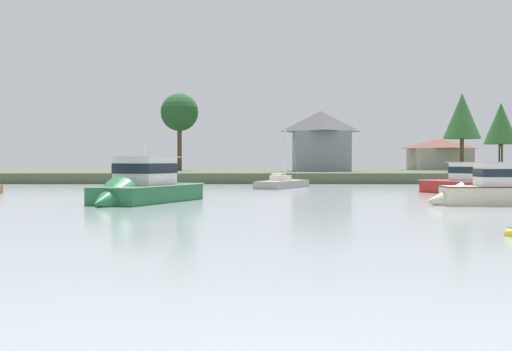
{
  "coord_description": "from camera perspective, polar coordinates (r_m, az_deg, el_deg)",
  "views": [
    {
      "loc": [
        -6.05,
        -5.44,
        2.61
      ],
      "look_at": [
        -5.86,
        37.29,
        1.76
      ],
      "focal_mm": 48.83,
      "sensor_mm": 36.0,
      "label": 1
    }
  ],
  "objects": [
    {
      "name": "sailboat_grey",
      "position": [
        69.15,
        1.91,
        -0.82
      ],
      "size": [
        5.85,
        8.78,
        12.39
      ],
      "color": "gray",
      "rests_on": "ground"
    },
    {
      "name": "shore_tree_far_right",
      "position": [
        96.19,
        16.27,
        4.67
      ],
      "size": [
        4.93,
        4.93,
        10.44
      ],
      "color": "brown",
      "rests_on": "far_shore_bank"
    },
    {
      "name": "cruiser_cream",
      "position": [
        44.04,
        18.67,
        -1.59
      ],
      "size": [
        8.87,
        2.76,
        4.39
      ],
      "color": "beige",
      "rests_on": "ground"
    },
    {
      "name": "cruiser_green",
      "position": [
        44.27,
        -9.78,
        -1.36
      ],
      "size": [
        6.85,
        11.09,
        5.36
      ],
      "color": "#236B3D",
      "rests_on": "ground"
    },
    {
      "name": "cottage_behind_trees",
      "position": [
        99.27,
        5.07,
        2.91
      ],
      "size": [
        8.23,
        9.52,
        8.56
      ],
      "color": "gray",
      "rests_on": "far_shore_bank"
    },
    {
      "name": "shore_tree_center_left",
      "position": [
        106.52,
        -6.54,
        5.13
      ],
      "size": [
        5.72,
        5.72,
        11.75
      ],
      "color": "brown",
      "rests_on": "far_shore_bank"
    },
    {
      "name": "mooring_buoy_yellow",
      "position": [
        26.08,
        19.82,
        -4.52
      ],
      "size": [
        0.39,
        0.39,
        0.45
      ],
      "color": "yellow",
      "rests_on": "ground"
    },
    {
      "name": "far_shore_bank",
      "position": [
        106.69,
        3.0,
        0.07
      ],
      "size": [
        196.5,
        50.54,
        1.25
      ],
      "primitive_type": "cube",
      "color": "#4C563D",
      "rests_on": "ground"
    },
    {
      "name": "cruiser_red",
      "position": [
        57.9,
        17.49,
        -0.92
      ],
      "size": [
        6.77,
        10.39,
        4.99
      ],
      "color": "#B2231E",
      "rests_on": "ground"
    },
    {
      "name": "cottage_eastern",
      "position": [
        120.39,
        14.54,
        1.74
      ],
      "size": [
        9.61,
        10.8,
        5.23
      ],
      "color": "#9E998E",
      "rests_on": "far_shore_bank"
    },
    {
      "name": "shore_tree_right_mid",
      "position": [
        111.8,
        19.17,
        4.02
      ],
      "size": [
        5.13,
        5.13,
        10.3
      ],
      "color": "brown",
      "rests_on": "far_shore_bank"
    }
  ]
}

